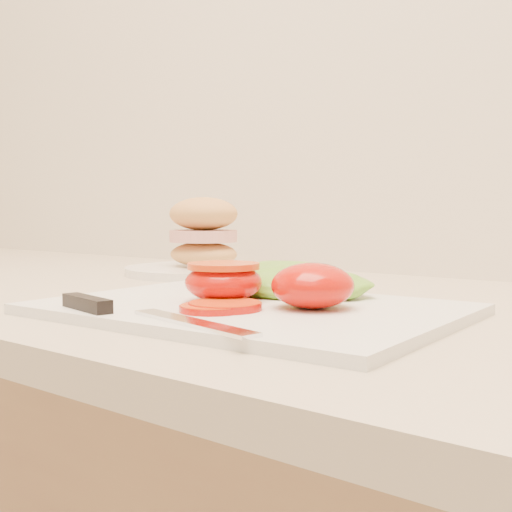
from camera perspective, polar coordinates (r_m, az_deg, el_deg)
The scene contains 9 objects.
cutting_board at distance 0.61m, azimuth -0.58°, elevation -4.73°, with size 0.38×0.27×0.01m, color silver.
tomato_half_dome at distance 0.58m, azimuth 5.04°, elevation -2.63°, with size 0.08×0.08×0.04m, color red.
tomato_half_cut at distance 0.62m, azimuth -2.90°, elevation -2.17°, with size 0.08×0.08×0.04m.
tomato_slice_0 at distance 0.57m, azimuth -2.78°, elevation -4.44°, with size 0.06×0.06×0.01m, color #D85509.
tomato_slice_1 at distance 0.57m, azimuth -3.88°, elevation -4.64°, with size 0.06×0.06×0.01m, color #D85509.
lettuce_leaf_0 at distance 0.68m, azimuth 2.29°, elevation -2.17°, with size 0.16×0.10×0.03m, color #68BE32.
lettuce_leaf_1 at distance 0.66m, azimuth 5.97°, elevation -2.66°, with size 0.10×0.08×0.02m, color #68BE32.
knife at distance 0.56m, azimuth -11.58°, elevation -4.74°, with size 0.24×0.05×0.01m.
sandwich_plate at distance 1.00m, azimuth -4.68°, elevation 0.84°, with size 0.24×0.24×0.12m.
Camera 1 is at (-0.07, 1.09, 1.03)m, focal length 45.00 mm.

